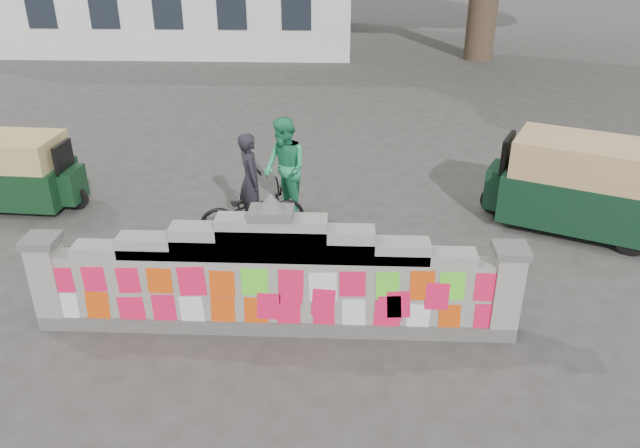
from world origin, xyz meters
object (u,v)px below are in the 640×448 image
object	(u,v)px
pedestrian	(285,168)
rickshaw_left	(12,171)
rickshaw_right	(577,184)
cyclist_rider	(251,193)
cyclist_bike	(252,211)

from	to	relation	value
pedestrian	rickshaw_left	world-z (taller)	pedestrian
pedestrian	rickshaw_right	xyz separation A→B (m)	(5.15, -0.33, -0.08)
cyclist_rider	rickshaw_right	bearing A→B (deg)	-102.78
cyclist_rider	rickshaw_left	world-z (taller)	cyclist_rider
cyclist_rider	rickshaw_right	xyz separation A→B (m)	(5.64, 0.56, 0.04)
rickshaw_left	rickshaw_right	xyz separation A→B (m)	(10.33, -0.48, 0.12)
cyclist_rider	pedestrian	distance (m)	1.02
rickshaw_right	pedestrian	bearing A→B (deg)	20.92
rickshaw_left	rickshaw_right	bearing A→B (deg)	0.66
cyclist_bike	pedestrian	xyz separation A→B (m)	(0.49, 0.89, 0.45)
cyclist_bike	rickshaw_right	size ratio (longest dim) A/B	0.60
cyclist_bike	pedestrian	world-z (taller)	pedestrian
cyclist_bike	cyclist_rider	size ratio (longest dim) A/B	1.12
cyclist_rider	rickshaw_left	xyz separation A→B (m)	(-4.69, 1.04, -0.08)
cyclist_bike	pedestrian	size ratio (longest dim) A/B	0.98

